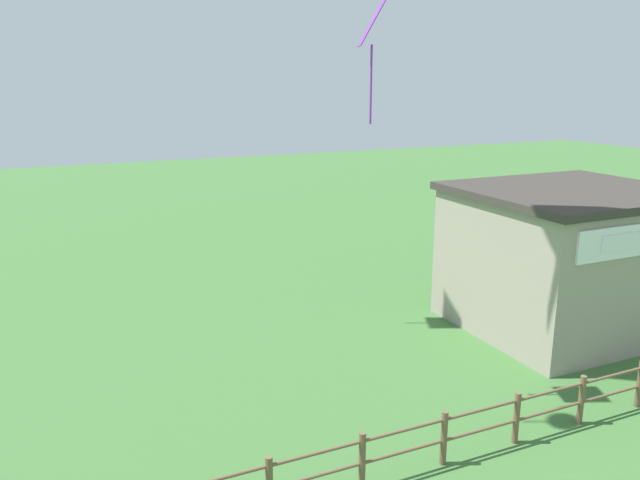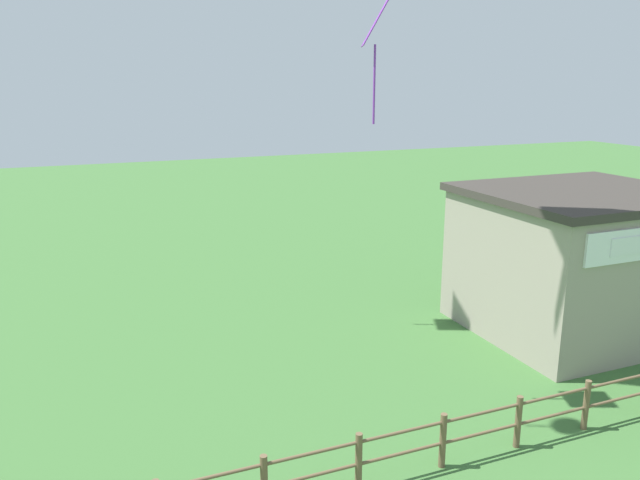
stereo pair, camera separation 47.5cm
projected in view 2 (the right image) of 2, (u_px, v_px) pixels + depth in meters
name	position (u px, v px, depth m)	size (l,w,h in m)	color
wooden_fence	(359.00, 458.00, 12.14)	(15.54, 0.14, 1.22)	brown
seaside_building	(579.00, 260.00, 19.73)	(6.68, 5.94, 4.55)	gray
kite_purple_streamer	(375.00, 34.00, 13.69)	(0.85, 0.99, 2.71)	purple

